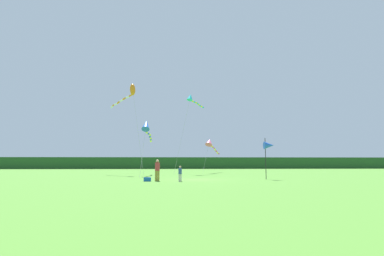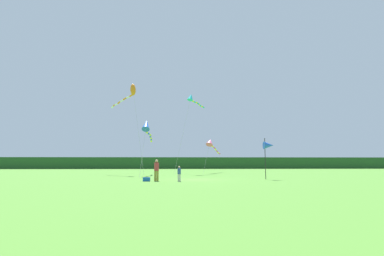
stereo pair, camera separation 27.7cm
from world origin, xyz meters
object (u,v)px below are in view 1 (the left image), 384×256
object	(u,v)px
person_child	(180,173)
kite_rainbow	(210,143)
cooler_box	(147,179)
kite_cyan	(191,98)
person_adult	(157,169)
kite_blue	(147,126)
banner_flag_pole	(269,146)
kite_orange	(130,92)

from	to	relation	value
person_child	kite_rainbow	world-z (taller)	kite_rainbow
cooler_box	kite_cyan	size ratio (longest dim) A/B	0.05
person_adult	cooler_box	bearing A→B (deg)	-158.67
cooler_box	kite_blue	world-z (taller)	kite_blue
banner_flag_pole	kite_cyan	distance (m)	16.35
cooler_box	kite_cyan	distance (m)	19.02
person_adult	person_child	size ratio (longest dim) A/B	1.42
cooler_box	kite_cyan	xyz separation A→B (m)	(4.45, 15.49, 10.10)
cooler_box	kite_orange	xyz separation A→B (m)	(-3.59, 13.51, 10.39)
person_child	kite_cyan	bearing A→B (deg)	83.31
person_child	banner_flag_pole	size ratio (longest dim) A/B	0.33
kite_cyan	kite_rainbow	world-z (taller)	kite_cyan
person_child	banner_flag_pole	bearing A→B (deg)	17.39
person_adult	banner_flag_pole	world-z (taller)	banner_flag_pole
cooler_box	kite_cyan	bearing A→B (deg)	73.95
person_adult	kite_blue	bearing A→B (deg)	100.72
person_adult	kite_rainbow	bearing A→B (deg)	69.73
banner_flag_pole	kite_blue	bearing A→B (deg)	146.16
person_adult	person_child	distance (m)	1.96
person_child	kite_orange	world-z (taller)	kite_orange
kite_rainbow	kite_orange	xyz separation A→B (m)	(-10.93, -4.60, 6.30)
kite_cyan	kite_rainbow	bearing A→B (deg)	42.25
person_child	kite_rainbow	distance (m)	19.35
kite_orange	kite_blue	bearing A→B (deg)	-53.42
banner_flag_pole	kite_cyan	xyz separation A→B (m)	(-6.26, 13.25, 7.24)
person_child	kite_cyan	size ratio (longest dim) A/B	0.11
person_adult	kite_rainbow	xyz separation A→B (m)	(6.58, 17.81, 3.28)
kite_rainbow	kite_blue	distance (m)	11.69
person_child	kite_rainbow	xyz separation A→B (m)	(4.74, 18.42, 3.57)
cooler_box	kite_orange	size ratio (longest dim) A/B	0.05
person_child	kite_blue	world-z (taller)	kite_blue
kite_orange	person_adult	bearing A→B (deg)	-71.76
kite_blue	kite_orange	world-z (taller)	kite_orange
kite_rainbow	kite_orange	size ratio (longest dim) A/B	0.60
cooler_box	kite_blue	xyz separation A→B (m)	(-1.11, 10.16, 5.51)
kite_blue	banner_flag_pole	bearing A→B (deg)	-33.84
person_adult	kite_blue	distance (m)	11.08
kite_orange	kite_cyan	bearing A→B (deg)	13.81
person_adult	cooler_box	size ratio (longest dim) A/B	3.06
kite_cyan	person_child	bearing A→B (deg)	-96.69
banner_flag_pole	kite_orange	distance (m)	19.71
person_adult	person_child	world-z (taller)	person_adult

